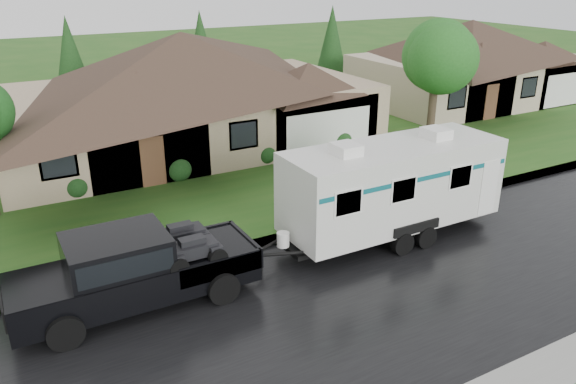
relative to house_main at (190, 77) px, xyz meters
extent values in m
plane|color=#24541A|center=(-2.29, -13.84, -3.59)|extent=(140.00, 140.00, 0.00)
cube|color=black|center=(-2.29, -15.84, -3.59)|extent=(140.00, 8.00, 0.01)
cube|color=gray|center=(-2.29, -11.59, -3.52)|extent=(140.00, 0.50, 0.15)
cube|color=#24541A|center=(-2.29, 1.16, -3.52)|extent=(140.00, 26.00, 0.15)
cube|color=tan|center=(-0.29, 0.16, -1.94)|extent=(18.00, 10.00, 3.00)
pyramid|color=#36261D|center=(-0.29, 0.16, 2.16)|extent=(19.44, 10.80, 2.60)
cube|color=tan|center=(5.11, -2.84, -2.09)|extent=(5.76, 4.00, 2.70)
cube|color=#C2B090|center=(19.71, 0.66, -1.94)|extent=(14.00, 9.00, 3.00)
pyramid|color=#36261D|center=(19.71, 0.66, 1.86)|extent=(15.12, 9.72, 2.30)
cube|color=#C2B090|center=(23.91, -1.84, -2.09)|extent=(4.48, 4.00, 2.70)
cylinder|color=#382B1E|center=(10.82, -5.66, -2.14)|extent=(0.41, 0.41, 2.61)
sphere|color=#297225|center=(10.82, -5.66, 0.72)|extent=(3.60, 3.60, 3.60)
sphere|color=#143814|center=(-6.59, -4.54, -2.94)|extent=(1.00, 1.00, 1.00)
sphere|color=#143814|center=(-2.39, -4.54, -2.94)|extent=(1.00, 1.00, 1.00)
sphere|color=#143814|center=(1.81, -4.54, -2.94)|extent=(1.00, 1.00, 1.00)
sphere|color=#143814|center=(6.01, -4.54, -2.94)|extent=(1.00, 1.00, 1.00)
cube|color=black|center=(-6.46, -13.11, -2.75)|extent=(6.50, 2.17, 0.93)
cube|color=black|center=(-8.85, -13.11, -2.45)|extent=(1.73, 2.11, 0.38)
cube|color=black|center=(-6.90, -13.11, -1.91)|extent=(2.60, 2.04, 0.98)
cube|color=black|center=(-6.90, -13.11, -1.86)|extent=(2.38, 2.08, 0.60)
cube|color=black|center=(-4.40, -13.11, -2.53)|extent=(2.38, 2.06, 0.07)
cylinder|color=black|center=(-8.52, -14.17, -3.14)|extent=(0.91, 0.35, 0.91)
cylinder|color=black|center=(-8.52, -12.05, -3.14)|extent=(0.91, 0.35, 0.91)
cylinder|color=black|center=(-4.40, -14.17, -3.14)|extent=(0.91, 0.35, 0.91)
cylinder|color=black|center=(-4.40, -12.05, -3.14)|extent=(0.91, 0.35, 0.91)
cube|color=silver|center=(2.24, -13.11, -1.67)|extent=(7.59, 2.60, 2.66)
cube|color=black|center=(2.24, -13.11, -3.16)|extent=(8.02, 1.30, 0.15)
cube|color=#0E5762|center=(2.24, -13.11, -1.08)|extent=(7.44, 2.62, 0.15)
cube|color=white|center=(0.29, -13.11, -0.17)|extent=(0.76, 0.87, 0.35)
cube|color=white|center=(3.97, -13.11, -0.17)|extent=(0.76, 0.87, 0.35)
cylinder|color=black|center=(1.75, -14.39, -3.21)|extent=(0.76, 0.26, 0.76)
cylinder|color=black|center=(1.75, -11.83, -3.21)|extent=(0.76, 0.26, 0.76)
cylinder|color=black|center=(2.73, -14.39, -3.21)|extent=(0.76, 0.26, 0.76)
cylinder|color=black|center=(2.73, -11.83, -3.21)|extent=(0.76, 0.26, 0.76)
camera|label=1|loc=(-9.31, -26.67, 5.07)|focal=35.00mm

